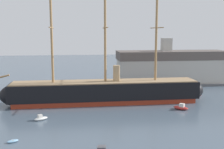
{
  "coord_description": "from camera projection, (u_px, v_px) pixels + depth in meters",
  "views": [
    {
      "loc": [
        -5.47,
        -22.14,
        18.33
      ],
      "look_at": [
        1.61,
        33.99,
        9.59
      ],
      "focal_mm": 44.78,
      "sensor_mm": 36.0,
      "label": 1
    }
  ],
  "objects": [
    {
      "name": "sailboat_far_right",
      "position": [
        196.0,
        96.0,
        79.04
      ],
      "size": [
        3.54,
        1.55,
        4.45
      ],
      "color": "#B22D28",
      "rests_on": "ground"
    },
    {
      "name": "tall_ship",
      "position": [
        105.0,
        91.0,
        72.02
      ],
      "size": [
        57.55,
        11.54,
        27.72
      ],
      "color": "maroon",
      "rests_on": "ground"
    },
    {
      "name": "motorboat_alongside_stern",
      "position": [
        181.0,
        107.0,
        66.1
      ],
      "size": [
        3.64,
        3.48,
        1.49
      ],
      "color": "#B22D28",
      "rests_on": "ground"
    },
    {
      "name": "motorboat_alongside_bow",
      "position": [
        41.0,
        118.0,
        58.22
      ],
      "size": [
        3.09,
        2.53,
        1.21
      ],
      "color": "silver",
      "rests_on": "ground"
    },
    {
      "name": "motorboat_distant_centre",
      "position": [
        94.0,
        87.0,
        90.06
      ],
      "size": [
        3.76,
        2.68,
        1.46
      ],
      "color": "silver",
      "rests_on": "ground"
    },
    {
      "name": "dinghy_mid_left",
      "position": [
        13.0,
        141.0,
        46.54
      ],
      "size": [
        2.08,
        1.64,
        0.45
      ],
      "color": "#7FB2D6",
      "rests_on": "ground"
    },
    {
      "name": "dockside_warehouse_right",
      "position": [
        171.0,
        68.0,
        97.45
      ],
      "size": [
        40.75,
        12.11,
        16.1
      ],
      "color": "#565659",
      "rests_on": "ground"
    }
  ]
}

